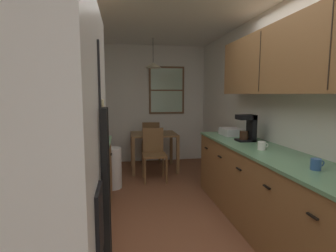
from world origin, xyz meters
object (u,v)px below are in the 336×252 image
dish_rack (232,132)px  mug_spare (262,146)px  trash_bin (113,168)px  coffee_maker (248,127)px  dining_chair_near (154,151)px  table_serving_bowl (157,132)px  dining_chair_far (151,140)px  mug_by_coffeemaker (316,164)px  microwave_over_range (20,60)px  storage_canister (64,156)px  dining_table (154,139)px

dish_rack → mug_spare: bearing=-95.3°
trash_bin → coffee_maker: size_ratio=1.93×
dining_chair_near → table_serving_bowl: size_ratio=5.04×
mug_spare → dish_rack: (0.09, 1.02, 0.00)m
dining_chair_far → mug_by_coffeemaker: bearing=-76.8°
mug_by_coffeemaker → table_serving_bowl: (-0.85, 3.23, -0.18)m
microwave_over_range → trash_bin: bearing=80.7°
coffee_maker → mug_by_coffeemaker: bearing=-93.0°
mug_by_coffeemaker → table_serving_bowl: bearing=104.8°
dining_chair_near → table_serving_bowl: 0.60m
mug_by_coffeemaker → mug_spare: (-0.03, 0.77, 0.00)m
microwave_over_range → dish_rack: 2.96m
dining_chair_near → trash_bin: (-0.70, -0.33, -0.17)m
trash_bin → storage_canister: (-0.30, -1.97, 0.67)m
microwave_over_range → dining_table: (1.17, 3.40, -1.08)m
mug_by_coffeemaker → dish_rack: size_ratio=0.34×
dining_chair_near → dish_rack: bearing=-41.2°
dining_table → table_serving_bowl: 0.17m
microwave_over_range → mug_spare: 2.36m
storage_canister → dining_chair_far: bearing=72.8°
dining_table → storage_canister: (-1.06, -2.88, 0.39)m
dining_table → coffee_maker: size_ratio=2.61×
dish_rack → dining_chair_near: bearing=138.8°
dining_table → dining_chair_near: 0.60m
storage_canister → mug_by_coffeemaker: 2.02m
microwave_over_range → mug_by_coffeemaker: (2.08, 0.11, -0.75)m
microwave_over_range → dining_chair_far: 4.32m
microwave_over_range → storage_canister: (0.11, 0.51, -0.70)m
microwave_over_range → table_serving_bowl: (1.23, 3.34, -0.93)m
coffee_maker → storage_canister: bearing=-156.3°
microwave_over_range → dining_table: bearing=71.0°
coffee_maker → mug_by_coffeemaker: 1.31m
dining_chair_near → storage_canister: 2.56m
mug_by_coffeemaker → mug_spare: bearing=92.4°
trash_bin → coffee_maker: (1.74, -1.07, 0.75)m
trash_bin → mug_spare: bearing=-44.3°
dining_chair_near → coffee_maker: coffee_maker is taller
mug_by_coffeemaker → dining_chair_near: bearing=109.9°
dining_chair_near → table_serving_bowl: dining_chair_near is taller
trash_bin → dish_rack: (1.74, -0.58, 0.62)m
microwave_over_range → dining_chair_far: (1.18, 3.98, -1.19)m
mug_spare → storage_canister: bearing=-169.3°
dining_table → microwave_over_range: bearing=-109.0°
dining_table → dish_rack: size_ratio=2.60×
dining_chair_far → coffee_maker: bearing=-69.2°
storage_canister → coffee_maker: 2.23m
dining_chair_near → mug_spare: mug_spare is taller
mug_spare → dining_table: bearing=109.3°
dining_chair_far → storage_canister: (-1.07, -3.46, 0.50)m
dining_chair_near → trash_bin: dining_chair_near is taller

